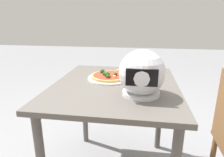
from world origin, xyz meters
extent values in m
cube|color=#5B5651|center=(0.00, 0.00, 0.76)|extent=(0.83, 0.96, 0.03)
cylinder|color=#5B5651|center=(-0.35, -0.42, 0.37)|extent=(0.05, 0.05, 0.74)
cylinder|color=#5B5651|center=(0.35, -0.42, 0.37)|extent=(0.05, 0.05, 0.74)
cylinder|color=white|center=(0.06, -0.10, 0.78)|extent=(0.31, 0.31, 0.01)
cylinder|color=tan|center=(0.06, -0.10, 0.79)|extent=(0.26, 0.26, 0.02)
cylinder|color=red|center=(0.06, -0.10, 0.80)|extent=(0.23, 0.23, 0.00)
sphere|color=#234C1E|center=(0.06, -0.05, 0.82)|extent=(0.04, 0.04, 0.04)
sphere|color=#234C1E|center=(0.09, -0.08, 0.81)|extent=(0.03, 0.03, 0.03)
sphere|color=#234C1E|center=(0.05, -0.02, 0.81)|extent=(0.03, 0.03, 0.03)
sphere|color=#234C1E|center=(0.01, -0.08, 0.81)|extent=(0.03, 0.03, 0.03)
sphere|color=#234C1E|center=(0.12, -0.14, 0.82)|extent=(0.04, 0.04, 0.04)
cylinder|color=#E0D172|center=(0.01, -0.17, 0.81)|extent=(0.02, 0.02, 0.02)
cylinder|color=#E0D172|center=(0.01, -0.03, 0.81)|extent=(0.03, 0.03, 0.02)
cylinder|color=#E0D172|center=(0.07, -0.07, 0.81)|extent=(0.02, 0.02, 0.02)
sphere|color=silver|center=(-0.17, 0.17, 0.90)|extent=(0.26, 0.26, 0.26)
cylinder|color=silver|center=(-0.17, 0.17, 0.78)|extent=(0.22, 0.22, 0.02)
cube|color=black|center=(-0.17, 0.29, 0.91)|extent=(0.16, 0.02, 0.09)
camera|label=1|loc=(-0.17, 1.25, 1.20)|focal=31.45mm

